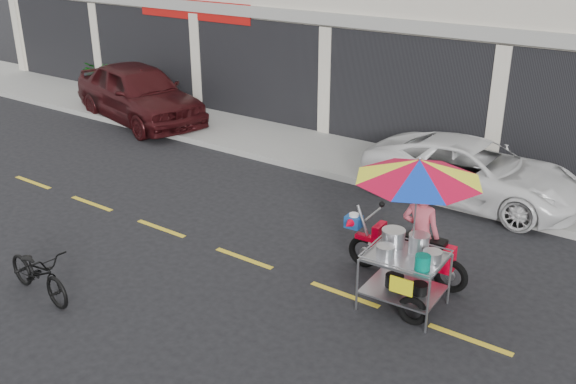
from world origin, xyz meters
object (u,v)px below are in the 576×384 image
Objects in this scene: near_bicycle at (38,272)px; food_vendor_rig at (416,208)px; maroon_sedan at (139,93)px; white_pickup at (473,172)px.

food_vendor_rig reaches higher than near_bicycle.
maroon_sedan is 11.27m from food_vendor_rig.
maroon_sedan is 2.03× the size of food_vendor_rig.
white_pickup is 8.44m from near_bicycle.
maroon_sedan reaches higher than near_bicycle.
white_pickup is at bearing -75.56° from maroon_sedan.
maroon_sedan reaches higher than white_pickup.
maroon_sedan is 9.46m from near_bicycle.
near_bicycle is at bearing -147.33° from food_vendor_rig.
near_bicycle is 0.65× the size of food_vendor_rig.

